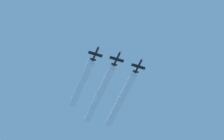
# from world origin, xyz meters

# --- Properties ---
(jet_far_left) EXTENTS (7.77, 11.32, 2.72)m
(jet_far_left) POSITION_xyz_m (-12.00, 0.47, 251.28)
(jet_far_left) COLOR black
(jet_inner_left) EXTENTS (7.77, 11.32, 2.72)m
(jet_inner_left) POSITION_xyz_m (0.35, 0.88, 251.31)
(jet_inner_left) COLOR black
(jet_center) EXTENTS (7.77, 11.32, 2.72)m
(jet_center) POSITION_xyz_m (11.92, -0.01, 251.39)
(jet_center) COLOR black
(smoke_trail_far_left) EXTENTS (3.65, 40.53, 3.65)m
(smoke_trail_far_left) POSITION_xyz_m (-12.00, -24.98, 251.25)
(smoke_trail_far_left) COLOR white
(smoke_trail_inner_left) EXTENTS (3.65, 42.24, 3.65)m
(smoke_trail_inner_left) POSITION_xyz_m (0.35, -25.43, 251.28)
(smoke_trail_inner_left) COLOR white
(smoke_trail_center) EXTENTS (3.65, 33.47, 3.65)m
(smoke_trail_center) POSITION_xyz_m (11.92, -21.94, 251.36)
(smoke_trail_center) COLOR white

